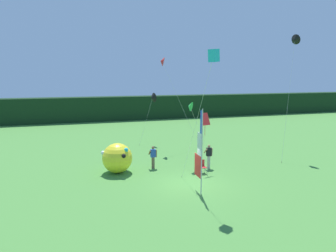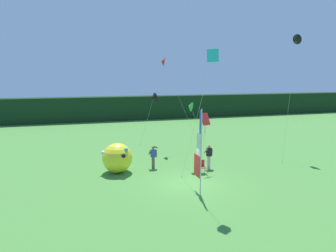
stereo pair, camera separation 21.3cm
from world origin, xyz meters
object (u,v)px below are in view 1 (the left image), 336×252
(banner_flag, at_px, (200,153))
(person_mid_field, at_px, (153,157))
(folding_chair, at_px, (202,166))
(kite_green_delta_4, at_px, (190,107))
(kite_cyan_box_0, at_px, (214,56))
(inflatable_balloon, at_px, (117,158))
(kite_black_delta_2, at_px, (295,40))
(kite_black_delta_3, at_px, (153,98))
(person_near_banner, at_px, (209,156))
(kite_red_delta_1, at_px, (162,62))
(kite_red_diamond_5, at_px, (205,121))

(banner_flag, distance_m, person_mid_field, 5.40)
(folding_chair, height_order, kite_green_delta_4, kite_green_delta_4)
(person_mid_field, xyz_separation_m, kite_cyan_box_0, (1.70, -5.94, 6.60))
(banner_flag, xyz_separation_m, inflatable_balloon, (-3.99, 4.77, -1.27))
(kite_black_delta_2, relative_size, kite_green_delta_4, 2.07)
(kite_green_delta_4, bearing_deg, kite_black_delta_3, 96.08)
(person_mid_field, bearing_deg, banner_flag, -73.77)
(inflatable_balloon, bearing_deg, folding_chair, -17.39)
(person_near_banner, height_order, kite_red_delta_1, kite_red_delta_1)
(kite_red_diamond_5, bearing_deg, kite_cyan_box_0, -109.64)
(inflatable_balloon, xyz_separation_m, kite_black_delta_2, (14.40, 0.99, 8.27))
(kite_black_delta_3, bearing_deg, folding_chair, -83.94)
(banner_flag, relative_size, kite_red_diamond_5, 1.19)
(folding_chair, xyz_separation_m, kite_cyan_box_0, (-1.22, -4.01, 6.93))
(person_near_banner, bearing_deg, kite_black_delta_3, 101.91)
(person_near_banner, xyz_separation_m, kite_red_diamond_5, (-0.42, -0.18, 2.54))
(banner_flag, xyz_separation_m, kite_red_delta_1, (0.72, 10.40, 5.41))
(folding_chair, relative_size, kite_red_delta_1, 0.11)
(folding_chair, distance_m, kite_black_delta_2, 12.82)
(kite_black_delta_2, bearing_deg, kite_cyan_box_0, -146.59)
(banner_flag, distance_m, kite_black_delta_2, 13.80)
(folding_chair, relative_size, kite_red_diamond_5, 0.22)
(kite_green_delta_4, height_order, kite_red_diamond_5, kite_green_delta_4)
(kite_cyan_box_0, xyz_separation_m, kite_black_delta_3, (0.18, 13.78, -3.04))
(person_near_banner, bearing_deg, person_mid_field, 163.20)
(banner_flag, height_order, kite_green_delta_4, banner_flag)
(kite_red_delta_1, bearing_deg, inflatable_balloon, -129.92)
(person_mid_field, xyz_separation_m, kite_red_diamond_5, (3.35, -1.32, 2.61))
(kite_black_delta_2, bearing_deg, person_near_banner, -166.77)
(folding_chair, relative_size, kite_black_delta_3, 0.18)
(folding_chair, height_order, kite_red_diamond_5, kite_red_diamond_5)
(inflatable_balloon, distance_m, kite_black_delta_3, 9.80)
(person_mid_field, relative_size, inflatable_balloon, 0.77)
(person_mid_field, xyz_separation_m, inflatable_balloon, (-2.54, -0.23, 0.17))
(banner_flag, distance_m, kite_red_delta_1, 11.74)
(kite_red_diamond_5, bearing_deg, kite_green_delta_4, 116.18)
(kite_cyan_box_0, distance_m, kite_black_delta_3, 14.11)
(kite_green_delta_4, bearing_deg, folding_chair, -84.06)
(kite_black_delta_2, xyz_separation_m, kite_red_diamond_5, (-8.51, -2.08, -5.82))
(inflatable_balloon, bearing_deg, kite_cyan_box_0, -53.43)
(banner_flag, relative_size, kite_green_delta_4, 1.01)
(person_near_banner, distance_m, kite_cyan_box_0, 8.36)
(person_mid_field, bearing_deg, kite_black_delta_2, 3.68)
(banner_flag, xyz_separation_m, kite_black_delta_3, (0.43, 12.84, 2.12))
(inflatable_balloon, xyz_separation_m, kite_red_delta_1, (4.71, 5.63, 6.68))
(banner_flag, bearing_deg, person_mid_field, 106.23)
(kite_green_delta_4, bearing_deg, person_mid_field, 179.36)
(kite_cyan_box_0, xyz_separation_m, kite_green_delta_4, (1.02, 5.91, -3.11))
(kite_cyan_box_0, distance_m, kite_green_delta_4, 6.76)
(folding_chair, height_order, kite_cyan_box_0, kite_cyan_box_0)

